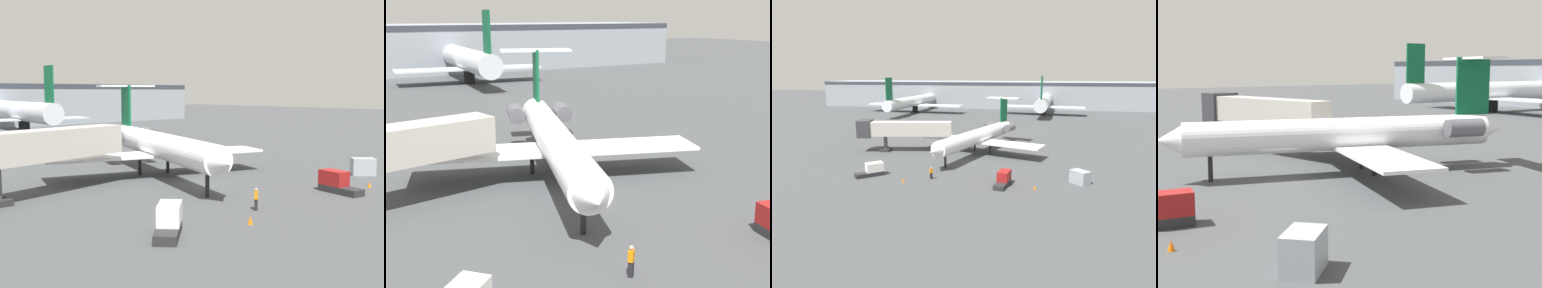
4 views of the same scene
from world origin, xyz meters
The scene contains 10 objects.
ground_plane centered at (0.00, 0.00, -0.05)m, with size 400.00×400.00×0.10m, color #424447.
regional_jet centered at (1.26, 6.54, 3.34)m, with size 23.54×28.66×9.57m.
jet_bridge centered at (-13.87, 5.25, 4.26)m, with size 17.68×5.80×5.93m.
ground_crew_marshaller centered at (-3.36, -10.14, 0.86)m, with size 0.48×0.45×1.69m.
baggage_tug_lead centered at (6.83, -11.09, 0.84)m, with size 2.21×4.20×1.90m.
baggage_tug_trailing centered at (-12.17, -10.26, 0.84)m, with size 3.91×3.71×1.90m.
cargo_container_uld centered at (16.94, -8.53, 0.90)m, with size 2.73×2.79×1.80m.
traffic_cone_near centered at (10.93, -12.13, 0.28)m, with size 0.36×0.36×0.55m.
traffic_cone_mid centered at (-6.70, -12.29, 0.28)m, with size 0.36×0.36×0.55m.
parked_airliner_west_mid centered at (15.67, 67.02, 4.42)m, with size 28.07×33.08×13.63m.
Camera 1 is at (-31.85, -32.30, 8.87)m, focal length 45.79 mm.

